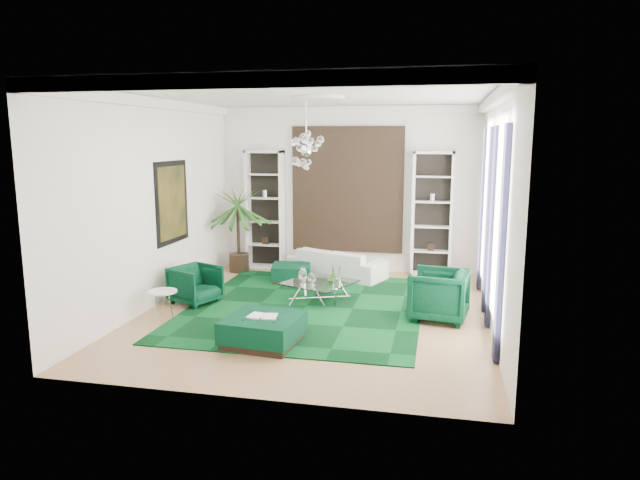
% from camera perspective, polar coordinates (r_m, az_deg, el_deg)
% --- Properties ---
extents(floor, '(6.00, 7.00, 0.02)m').
position_cam_1_polar(floor, '(10.29, -0.49, -7.33)').
color(floor, tan).
rests_on(floor, ground).
extents(ceiling, '(6.00, 7.00, 0.02)m').
position_cam_1_polar(ceiling, '(9.84, -0.52, 14.41)').
color(ceiling, white).
rests_on(ceiling, ground).
extents(wall_back, '(6.00, 0.02, 3.80)m').
position_cam_1_polar(wall_back, '(13.31, 2.78, 5.06)').
color(wall_back, white).
rests_on(wall_back, ground).
extents(wall_front, '(6.00, 0.02, 3.80)m').
position_cam_1_polar(wall_front, '(6.54, -7.18, -0.31)').
color(wall_front, white).
rests_on(wall_front, ground).
extents(wall_left, '(0.02, 7.00, 3.80)m').
position_cam_1_polar(wall_left, '(10.93, -16.13, 3.56)').
color(wall_left, white).
rests_on(wall_left, ground).
extents(wall_right, '(0.02, 7.00, 3.80)m').
position_cam_1_polar(wall_right, '(9.69, 17.17, 2.71)').
color(wall_right, white).
rests_on(wall_right, ground).
extents(crown_molding, '(6.00, 7.00, 0.18)m').
position_cam_1_polar(crown_molding, '(9.83, -0.52, 13.77)').
color(crown_molding, white).
rests_on(crown_molding, ceiling).
extents(ceiling_medallion, '(0.90, 0.90, 0.05)m').
position_cam_1_polar(ceiling_medallion, '(10.13, -0.14, 14.06)').
color(ceiling_medallion, white).
rests_on(ceiling_medallion, ceiling).
extents(tapestry, '(2.50, 0.06, 2.80)m').
position_cam_1_polar(tapestry, '(13.26, 2.75, 5.04)').
color(tapestry, black).
rests_on(tapestry, wall_back).
extents(shelving_left, '(0.90, 0.38, 2.80)m').
position_cam_1_polar(shelving_left, '(13.62, -5.50, 3.02)').
color(shelving_left, white).
rests_on(shelving_left, floor).
extents(shelving_right, '(0.90, 0.38, 2.80)m').
position_cam_1_polar(shelving_right, '(13.00, 11.14, 2.54)').
color(shelving_right, white).
rests_on(shelving_right, floor).
extents(painting, '(0.04, 1.30, 1.60)m').
position_cam_1_polar(painting, '(11.45, -14.53, 3.66)').
color(painting, black).
rests_on(painting, wall_left).
extents(window_near, '(0.03, 1.10, 2.90)m').
position_cam_1_polar(window_near, '(8.80, 17.54, 1.98)').
color(window_near, white).
rests_on(window_near, wall_right).
extents(curtain_near_a, '(0.07, 0.30, 3.25)m').
position_cam_1_polar(curtain_near_a, '(8.07, 17.71, -0.53)').
color(curtain_near_a, black).
rests_on(curtain_near_a, floor).
extents(curtain_near_b, '(0.07, 0.30, 3.25)m').
position_cam_1_polar(curtain_near_b, '(9.60, 16.83, 1.16)').
color(curtain_near_b, black).
rests_on(curtain_near_b, floor).
extents(window_far, '(0.03, 1.10, 2.90)m').
position_cam_1_polar(window_far, '(11.17, 16.41, 3.68)').
color(window_far, white).
rests_on(window_far, wall_right).
extents(curtain_far_a, '(0.07, 0.30, 3.25)m').
position_cam_1_polar(curtain_far_a, '(10.43, 16.46, 1.86)').
color(curtain_far_a, black).
rests_on(curtain_far_a, floor).
extents(curtain_far_b, '(0.07, 0.30, 3.25)m').
position_cam_1_polar(curtain_far_b, '(11.97, 15.91, 2.91)').
color(curtain_far_b, black).
rests_on(curtain_far_b, floor).
extents(rug, '(4.20, 5.00, 0.02)m').
position_cam_1_polar(rug, '(10.63, -1.37, -6.64)').
color(rug, black).
rests_on(rug, floor).
extents(sofa, '(2.34, 1.59, 0.64)m').
position_cam_1_polar(sofa, '(12.79, 1.74, -2.33)').
color(sofa, silver).
rests_on(sofa, floor).
extents(armchair_left, '(1.03, 1.02, 0.72)m').
position_cam_1_polar(armchair_left, '(11.00, -12.34, -4.39)').
color(armchair_left, black).
rests_on(armchair_left, floor).
extents(armchair_right, '(1.08, 1.06, 0.87)m').
position_cam_1_polar(armchair_right, '(9.99, 11.79, -5.40)').
color(armchair_right, black).
rests_on(armchair_right, floor).
extents(coffee_table, '(1.49, 1.49, 0.39)m').
position_cam_1_polar(coffee_table, '(10.91, -0.05, -5.18)').
color(coffee_table, white).
rests_on(coffee_table, floor).
extents(ottoman_side, '(0.96, 0.96, 0.36)m').
position_cam_1_polar(ottoman_side, '(12.46, -2.89, -3.31)').
color(ottoman_side, black).
rests_on(ottoman_side, floor).
extents(ottoman_front, '(1.16, 1.16, 0.43)m').
position_cam_1_polar(ottoman_front, '(8.77, -5.71, -8.97)').
color(ottoman_front, black).
rests_on(ottoman_front, floor).
extents(book, '(0.44, 0.30, 0.03)m').
position_cam_1_polar(book, '(8.70, -5.73, -7.54)').
color(book, white).
rests_on(book, ottoman_front).
extents(side_table, '(0.55, 0.55, 0.48)m').
position_cam_1_polar(side_table, '(10.27, -15.42, -6.28)').
color(side_table, white).
rests_on(side_table, floor).
extents(palm, '(2.09, 2.09, 2.54)m').
position_cam_1_polar(palm, '(13.28, -8.21, 2.22)').
color(palm, '#28611F').
rests_on(palm, floor).
extents(chandelier, '(0.84, 0.84, 0.74)m').
position_cam_1_polar(chandelier, '(10.35, -1.38, 8.88)').
color(chandelier, white).
rests_on(chandelier, ceiling).
extents(table_plant, '(0.14, 0.12, 0.25)m').
position_cam_1_polar(table_plant, '(10.55, 1.18, -3.91)').
color(table_plant, '#28611F').
rests_on(table_plant, coffee_table).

